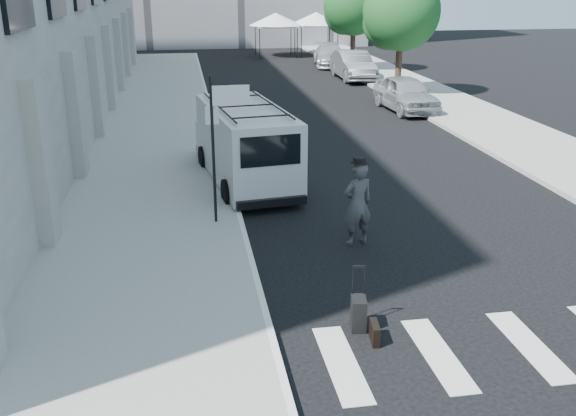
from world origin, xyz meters
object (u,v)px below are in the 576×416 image
object	(u,v)px
briefcase	(375,333)
cargo_van	(244,143)
parked_car_c	(330,55)
suitcase	(358,313)
parked_car_a	(406,94)
parked_car_b	(353,65)
businessman	(358,204)

from	to	relation	value
briefcase	cargo_van	distance (m)	9.34
cargo_van	parked_car_c	world-z (taller)	cargo_van
suitcase	parked_car_a	bearing A→B (deg)	78.35
cargo_van	parked_car_b	distance (m)	20.74
briefcase	cargo_van	size ratio (longest dim) A/B	0.07
suitcase	parked_car_b	xyz separation A→B (m)	(7.26, 27.73, 0.53)
suitcase	cargo_van	bearing A→B (deg)	106.81
businessman	cargo_van	xyz separation A→B (m)	(-2.02, 5.10, 0.21)
businessman	parked_car_c	world-z (taller)	businessman
parked_car_a	parked_car_c	world-z (taller)	parked_car_a
briefcase	parked_car_a	world-z (taller)	parked_car_a
businessman	parked_car_a	xyz separation A→B (m)	(6.23, 14.59, -0.18)
suitcase	parked_car_a	world-z (taller)	parked_car_a
businessman	parked_car_b	world-z (taller)	businessman
suitcase	parked_car_c	xyz separation A→B (m)	(7.26, 33.85, 0.42)
suitcase	parked_car_b	size ratio (longest dim) A/B	0.22
businessman	cargo_van	bearing A→B (deg)	-81.49
parked_car_b	parked_car_a	bearing A→B (deg)	-90.07
businessman	suitcase	distance (m)	3.83
parked_car_c	businessman	bearing A→B (deg)	-94.38
briefcase	cargo_van	xyz separation A→B (m)	(-1.22, 9.21, 1.00)
cargo_van	parked_car_a	size ratio (longest dim) A/B	1.34
parked_car_b	parked_car_c	size ratio (longest dim) A/B	1.02
cargo_van	businessman	bearing A→B (deg)	-76.11
businessman	parked_car_c	bearing A→B (deg)	-114.92
briefcase	parked_car_c	bearing A→B (deg)	85.38
businessman	cargo_van	size ratio (longest dim) A/B	0.31
businessman	parked_car_a	distance (m)	15.86
parked_car_a	businessman	bearing A→B (deg)	-116.24
suitcase	briefcase	bearing A→B (deg)	-61.55
businessman	briefcase	distance (m)	4.26
suitcase	parked_car_a	size ratio (longest dim) A/B	0.24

